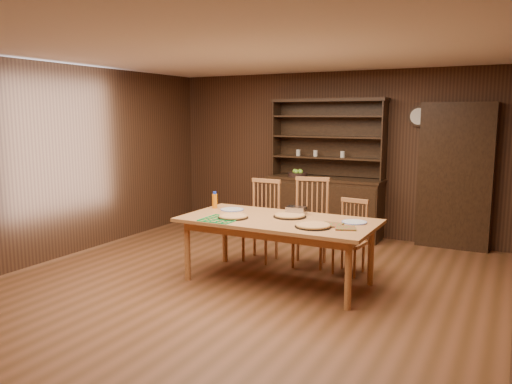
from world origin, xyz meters
The scene contains 20 objects.
floor centered at (0.00, 0.00, 0.00)m, with size 6.00×6.00×0.00m, color brown.
room_shell centered at (0.00, 0.00, 1.58)m, with size 6.00×6.00×6.00m.
china_hutch centered at (0.00, 2.75, 0.60)m, with size 1.84×0.52×2.17m.
doorway centered at (1.90, 2.90, 1.05)m, with size 1.00×0.18×2.10m, color #321E10.
wall_clock centered at (1.35, 2.96, 1.90)m, with size 0.30×0.05×0.30m.
dining_table centered at (0.32, 0.34, 0.68)m, with size 2.21×1.10×0.75m.
chair_left centered at (-0.28, 1.13, 0.57)m, with size 0.44×0.42×1.07m.
chair_center centered at (0.37, 1.21, 0.60)m, with size 0.55×0.53×1.13m.
chair_right centered at (0.94, 1.12, 0.48)m, with size 0.41×0.39×0.91m.
pizza_left centered at (-0.16, 0.14, 0.77)m, with size 0.35×0.35×0.04m.
pizza_right centered at (0.83, 0.13, 0.77)m, with size 0.39×0.39×0.04m.
pizza_center centered at (0.39, 0.50, 0.77)m, with size 0.39×0.39×0.04m.
cooling_rack centered at (-0.24, 0.00, 0.76)m, with size 0.38×0.38×0.02m, color #0B9A3E, non-canonical shape.
plate_left centered at (-0.41, 0.55, 0.76)m, with size 0.29×0.29×0.02m.
plate_right centered at (1.15, 0.54, 0.76)m, with size 0.28×0.28×0.02m.
foil_dish centered at (0.39, 0.69, 0.80)m, with size 0.23×0.16×0.09m, color silver.
juice_bottle centered at (-0.68, 0.57, 0.85)m, with size 0.07×0.07×0.21m.
pot_holder_a centered at (1.15, 0.22, 0.76)m, with size 0.21×0.21×0.02m, color #A3121C.
pot_holder_b centered at (0.97, 0.31, 0.76)m, with size 0.22×0.22×0.02m, color #A3121C.
fruit_bowl centered at (-0.45, 2.69, 0.98)m, with size 0.31×0.31×0.12m.
Camera 1 is at (2.70, -4.69, 1.92)m, focal length 35.00 mm.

